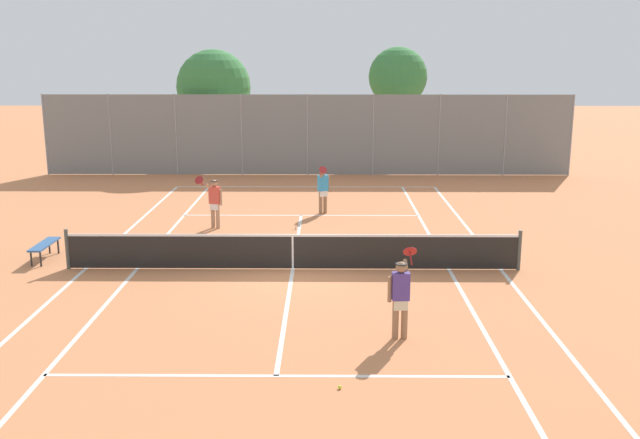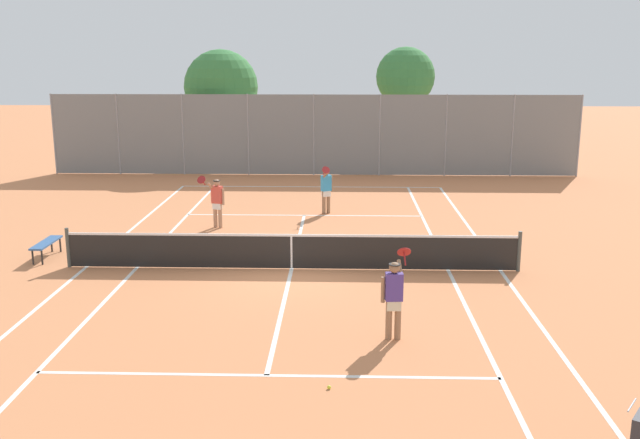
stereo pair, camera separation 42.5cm
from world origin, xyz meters
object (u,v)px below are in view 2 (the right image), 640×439
at_px(player_far_right, 326,188).
at_px(tree_behind_right, 406,79).
at_px(tennis_net, 291,250).
at_px(player_far_left, 217,200).
at_px(courtside_bench, 46,244).
at_px(loose_tennis_ball_0, 286,240).
at_px(loose_tennis_ball_1, 329,387).
at_px(tree_behind_left, 224,89).
at_px(player_near_side, 394,295).

bearing_deg(player_far_right, tree_behind_right, 72.56).
relative_size(tennis_net, player_far_right, 6.76).
bearing_deg(player_far_left, courtside_bench, -138.43).
relative_size(loose_tennis_ball_0, loose_tennis_ball_1, 1.00).
bearing_deg(tree_behind_left, player_far_left, -82.03).
xyz_separation_m(player_near_side, courtside_bench, (-9.24, 5.49, -0.52)).
distance_m(loose_tennis_ball_1, tree_behind_left, 25.26).
relative_size(loose_tennis_ball_0, courtside_bench, 0.04).
xyz_separation_m(player_near_side, loose_tennis_ball_0, (-2.73, 7.50, -0.89)).
height_order(player_far_right, loose_tennis_ball_1, player_far_right).
distance_m(player_far_left, loose_tennis_ball_1, 12.06).
distance_m(player_far_left, tree_behind_right, 16.22).
height_order(player_far_right, courtside_bench, player_far_right).
height_order(tree_behind_left, tree_behind_right, tree_behind_right).
xyz_separation_m(tennis_net, loose_tennis_ball_1, (1.12, -6.89, -0.48)).
distance_m(tennis_net, courtside_bench, 6.93).
bearing_deg(player_near_side, player_far_left, 119.05).
xyz_separation_m(player_far_left, loose_tennis_ball_1, (3.86, -11.39, -0.89)).
xyz_separation_m(player_far_right, loose_tennis_ball_1, (0.35, -13.62, -0.89)).
bearing_deg(courtside_bench, loose_tennis_ball_0, 17.20).
bearing_deg(tree_behind_right, player_near_side, -95.27).
relative_size(tennis_net, player_far_left, 6.76).
bearing_deg(courtside_bench, loose_tennis_ball_1, -43.95).
xyz_separation_m(loose_tennis_ball_1, tree_behind_left, (-5.67, 24.32, 3.79)).
distance_m(tennis_net, tree_behind_right, 19.53).
height_order(courtside_bench, tree_behind_right, tree_behind_right).
bearing_deg(tennis_net, player_near_side, -63.20).
xyz_separation_m(tennis_net, player_near_side, (2.35, -4.66, 0.42)).
height_order(tennis_net, player_far_left, player_far_left).
distance_m(player_far_left, loose_tennis_ball_0, 3.02).
distance_m(player_near_side, player_far_right, 11.50).
distance_m(player_far_left, player_far_right, 4.15).
height_order(player_far_left, loose_tennis_ball_1, player_far_left).
xyz_separation_m(tennis_net, loose_tennis_ball_0, (-0.38, 2.84, -0.48)).
bearing_deg(loose_tennis_ball_0, player_near_side, -70.00).
bearing_deg(loose_tennis_ball_0, loose_tennis_ball_1, -81.27).
height_order(player_near_side, courtside_bench, player_near_side).
xyz_separation_m(player_far_left, tree_behind_right, (7.24, 14.12, 3.37)).
xyz_separation_m(courtside_bench, tree_behind_left, (2.34, 16.61, 3.41)).
relative_size(courtside_bench, tree_behind_left, 0.26).
relative_size(player_near_side, player_far_left, 1.00).
distance_m(loose_tennis_ball_0, tree_behind_right, 17.06).
height_order(tennis_net, player_far_right, player_far_right).
distance_m(tennis_net, loose_tennis_ball_0, 2.90).
height_order(player_far_right, tree_behind_right, tree_behind_right).
height_order(tennis_net, player_near_side, player_near_side).
relative_size(tennis_net, tree_behind_left, 2.08).
bearing_deg(tree_behind_right, tree_behind_left, -172.51).
xyz_separation_m(tennis_net, tree_behind_right, (4.50, 18.62, 3.79)).
height_order(player_near_side, loose_tennis_ball_1, player_near_side).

